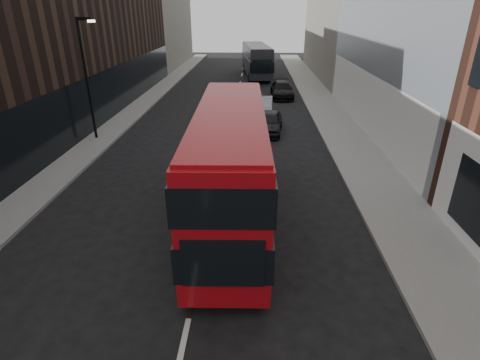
# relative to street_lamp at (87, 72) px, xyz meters

# --- Properties ---
(sidewalk_right) EXTENTS (3.00, 80.00, 0.15)m
(sidewalk_right) POSITION_rel_street_lamp_xyz_m (15.72, 7.00, -4.11)
(sidewalk_right) COLOR slate
(sidewalk_right) RESTS_ON ground
(sidewalk_left) EXTENTS (2.00, 80.00, 0.15)m
(sidewalk_left) POSITION_rel_street_lamp_xyz_m (0.22, 7.00, -4.11)
(sidewalk_left) COLOR slate
(sidewalk_left) RESTS_ON ground
(building_left_mid) EXTENTS (5.00, 24.00, 14.00)m
(building_left_mid) POSITION_rel_street_lamp_xyz_m (-3.28, 12.00, 2.82)
(building_left_mid) COLOR black
(building_left_mid) RESTS_ON ground
(building_left_far) EXTENTS (5.00, 20.00, 13.00)m
(building_left_far) POSITION_rel_street_lamp_xyz_m (-3.28, 34.00, 2.32)
(building_left_far) COLOR #6A655D
(building_left_far) RESTS_ON ground
(street_lamp) EXTENTS (1.06, 0.22, 7.00)m
(street_lamp) POSITION_rel_street_lamp_xyz_m (0.00, 0.00, 0.00)
(street_lamp) COLOR black
(street_lamp) RESTS_ON sidewalk_left
(red_bus) EXTENTS (2.85, 10.90, 4.37)m
(red_bus) POSITION_rel_street_lamp_xyz_m (9.03, -9.37, -1.76)
(red_bus) COLOR maroon
(red_bus) RESTS_ON ground
(grey_bus) EXTENTS (3.88, 11.48, 3.64)m
(grey_bus) POSITION_rel_street_lamp_xyz_m (10.00, 24.77, -2.23)
(grey_bus) COLOR black
(grey_bus) RESTS_ON ground
(car_a) EXTENTS (2.10, 4.28, 1.41)m
(car_a) POSITION_rel_street_lamp_xyz_m (10.86, 2.00, -3.48)
(car_a) COLOR black
(car_a) RESTS_ON ground
(car_b) EXTENTS (1.87, 4.85, 1.58)m
(car_b) POSITION_rel_street_lamp_xyz_m (10.35, 5.39, -3.39)
(car_b) COLOR gray
(car_b) RESTS_ON ground
(car_c) EXTENTS (2.09, 4.85, 1.39)m
(car_c) POSITION_rel_street_lamp_xyz_m (12.39, 12.96, -3.48)
(car_c) COLOR black
(car_c) RESTS_ON ground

